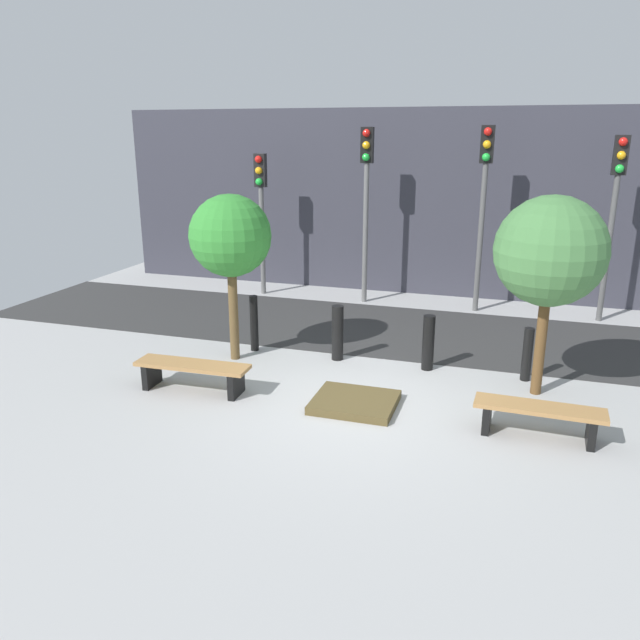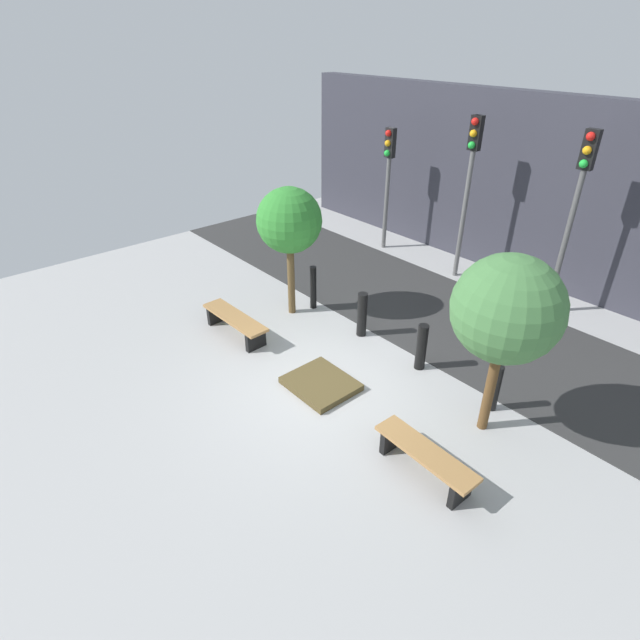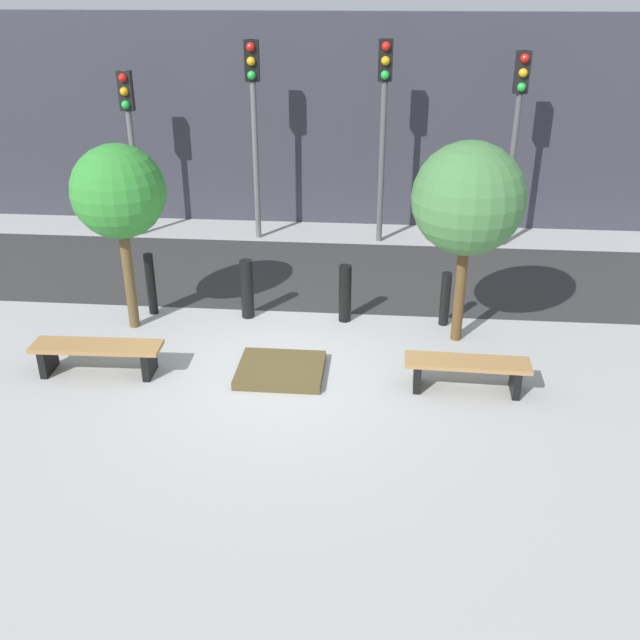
% 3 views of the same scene
% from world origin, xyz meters
% --- Properties ---
extents(ground_plane, '(18.00, 18.00, 0.00)m').
position_xyz_m(ground_plane, '(0.00, 0.00, 0.00)').
color(ground_plane, '#A4A4A4').
extents(road_strip, '(18.00, 3.48, 0.01)m').
position_xyz_m(road_strip, '(0.00, 3.83, 0.01)').
color(road_strip, '#303030').
rests_on(road_strip, ground).
extents(building_facade, '(16.20, 0.50, 4.47)m').
position_xyz_m(building_facade, '(0.00, 7.26, 2.24)').
color(building_facade, '#33333D').
rests_on(building_facade, ground).
extents(bench_left, '(1.83, 0.51, 0.46)m').
position_xyz_m(bench_left, '(-2.57, -0.20, 0.33)').
color(bench_left, black).
rests_on(bench_left, ground).
extents(bench_right, '(1.69, 0.48, 0.45)m').
position_xyz_m(bench_right, '(2.57, -0.20, 0.32)').
color(bench_right, black).
rests_on(bench_right, ground).
extents(planter_bed, '(1.21, 1.05, 0.12)m').
position_xyz_m(planter_bed, '(0.00, -0.00, 0.06)').
color(planter_bed, brown).
rests_on(planter_bed, ground).
extents(tree_behind_left_bench, '(1.41, 1.41, 2.92)m').
position_xyz_m(tree_behind_left_bench, '(-2.57, 1.33, 2.20)').
color(tree_behind_left_bench, brown).
rests_on(tree_behind_left_bench, ground).
extents(tree_behind_right_bench, '(1.63, 1.63, 3.06)m').
position_xyz_m(tree_behind_right_bench, '(2.57, 1.33, 2.23)').
color(tree_behind_right_bench, brown).
rests_on(tree_behind_right_bench, ground).
extents(bollard_far_left, '(0.15, 0.15, 1.05)m').
position_xyz_m(bollard_far_left, '(-2.41, 1.84, 0.52)').
color(bollard_far_left, black).
rests_on(bollard_far_left, ground).
extents(bollard_left, '(0.21, 0.21, 0.99)m').
position_xyz_m(bollard_left, '(-0.80, 1.84, 0.50)').
color(bollard_left, black).
rests_on(bollard_left, ground).
extents(bollard_center, '(0.20, 0.20, 0.96)m').
position_xyz_m(bollard_center, '(0.80, 1.84, 0.48)').
color(bollard_center, black).
rests_on(bollard_center, ground).
extents(bollard_right, '(0.16, 0.16, 0.89)m').
position_xyz_m(bollard_right, '(2.41, 1.84, 0.45)').
color(bollard_right, black).
rests_on(bollard_right, ground).
extents(traffic_light_west, '(0.28, 0.27, 3.42)m').
position_xyz_m(traffic_light_west, '(-3.91, 5.86, 2.37)').
color(traffic_light_west, '#5D5D5D').
rests_on(traffic_light_west, ground).
extents(traffic_light_mid_west, '(0.28, 0.27, 4.02)m').
position_xyz_m(traffic_light_mid_west, '(-1.30, 5.86, 2.76)').
color(traffic_light_mid_west, '#5D5D5D').
rests_on(traffic_light_mid_west, ground).
extents(traffic_light_mid_east, '(0.28, 0.27, 4.05)m').
position_xyz_m(traffic_light_mid_east, '(1.30, 5.86, 2.78)').
color(traffic_light_mid_east, '#515151').
rests_on(traffic_light_mid_east, ground).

